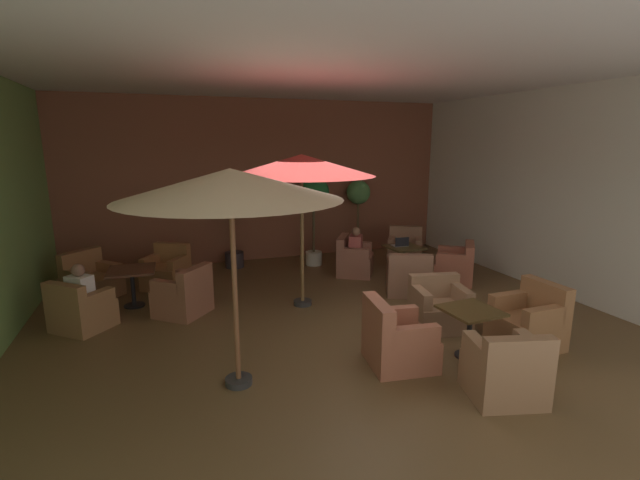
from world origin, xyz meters
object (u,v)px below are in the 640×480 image
armchair_mid_center_north (529,323)px  potted_tree_mid_left (232,206)px  iced_drink_cup (406,242)px  patio_umbrella_center_beige (230,186)px  armchair_mid_center_east (439,308)px  patio_umbrella_tall_red (301,166)px  armchair_front_left_east (405,251)px  open_laptop (401,244)px  armchair_front_left_west (408,277)px  armchair_front_right_north (167,272)px  patron_blue_shirt (80,286)px  armchair_mid_center_west (506,372)px  patron_by_window (356,243)px  armchair_front_right_south (81,311)px  armchair_mid_center_south (397,341)px  armchair_front_right_east (91,281)px  potted_tree_mid_right (314,200)px  potted_tree_left_corner (358,202)px  cafe_table_front_left (404,255)px  armchair_front_right_west (184,296)px  cafe_table_mid_center (470,320)px  armchair_front_left_north (455,267)px  cafe_table_front_right (132,276)px  armchair_front_left_south (354,260)px

armchair_mid_center_north → potted_tree_mid_left: 6.41m
iced_drink_cup → patio_umbrella_center_beige: bearing=-141.8°
iced_drink_cup → armchair_mid_center_east: bearing=-109.4°
patio_umbrella_tall_red → armchair_front_left_east: bearing=29.8°
patio_umbrella_center_beige → open_laptop: 5.33m
armchair_front_left_west → patio_umbrella_center_beige: bearing=-148.7°
armchair_front_right_north → patron_blue_shirt: bearing=-126.9°
armchair_mid_center_west → patio_umbrella_center_beige: patio_umbrella_center_beige is taller
patron_by_window → open_laptop: patron_by_window is taller
patio_umbrella_center_beige → armchair_mid_center_west: bearing=-25.4°
armchair_front_left_east → armchair_front_right_south: (-6.56, -1.62, -0.02)m
armchair_mid_center_south → armchair_front_right_east: bearing=134.0°
armchair_mid_center_west → potted_tree_mid_left: bearing=107.1°
potted_tree_mid_right → patron_by_window: (0.59, -1.05, -0.84)m
armchair_mid_center_east → potted_tree_left_corner: potted_tree_left_corner is taller
cafe_table_front_left → armchair_mid_center_east: armchair_mid_center_east is taller
armchair_mid_center_west → potted_tree_left_corner: (1.18, 6.56, 1.02)m
armchair_front_left_east → iced_drink_cup: size_ratio=9.59×
cafe_table_front_left → armchair_front_right_west: (-4.48, -0.61, -0.17)m
open_laptop → armchair_front_right_east: bearing=172.4°
cafe_table_mid_center → potted_tree_mid_left: 5.94m
armchair_front_right_south → armchair_mid_center_east: armchair_front_right_south is taller
armchair_front_right_north → potted_tree_left_corner: 4.88m
patio_umbrella_tall_red → potted_tree_mid_left: size_ratio=1.31×
armchair_mid_center_west → patio_umbrella_tall_red: patio_umbrella_tall_red is taller
armchair_front_left_north → armchair_front_left_east: 1.56m
armchair_mid_center_east → armchair_mid_center_north: bearing=-50.2°
armchair_front_left_west → cafe_table_front_right: armchair_front_left_west is taller
armchair_front_left_north → potted_tree_mid_right: bearing=136.3°
patio_umbrella_center_beige → potted_tree_mid_right: 5.41m
armchair_front_left_west → potted_tree_mid_left: bearing=133.6°
cafe_table_front_left → armchair_front_left_west: 1.07m
iced_drink_cup → armchair_front_left_north: bearing=-45.3°
armchair_front_right_south → armchair_mid_center_west: 6.00m
armchair_mid_center_north → armchair_mid_center_south: bearing=176.5°
cafe_table_front_left → potted_tree_mid_left: size_ratio=0.37×
cafe_table_front_left → patio_umbrella_tall_red: bearing=-161.1°
open_laptop → patron_blue_shirt: bearing=-172.8°
armchair_mid_center_south → iced_drink_cup: size_ratio=8.12×
armchair_mid_center_east → open_laptop: size_ratio=2.88×
armchair_front_right_west → patron_by_window: patron_by_window is taller
armchair_front_left_south → patron_by_window: size_ratio=1.72×
armchair_mid_center_north → patio_umbrella_tall_red: bearing=134.0°
patron_by_window → armchair_mid_center_west: bearing=-94.6°
cafe_table_front_right → armchair_front_right_south: 1.09m
armchair_front_right_west → patio_umbrella_center_beige: size_ratio=0.41×
cafe_table_front_right → patron_by_window: size_ratio=1.30×
armchair_front_right_west → cafe_table_mid_center: 4.49m
armchair_front_left_east → patio_umbrella_center_beige: patio_umbrella_center_beige is taller
armchair_front_left_north → armchair_mid_center_south: bearing=-136.7°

